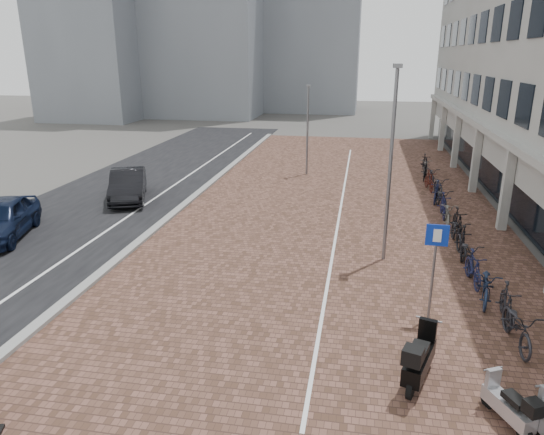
% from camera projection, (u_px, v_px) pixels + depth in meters
% --- Properties ---
extents(ground, '(140.00, 140.00, 0.00)m').
position_uv_depth(ground, '(230.00, 339.00, 12.59)').
color(ground, '#474442').
rests_on(ground, ground).
extents(plaza_brick, '(14.50, 42.00, 0.04)m').
position_uv_depth(plaza_brick, '(337.00, 207.00, 23.47)').
color(plaza_brick, brown).
rests_on(plaza_brick, ground).
extents(street_asphalt, '(8.00, 50.00, 0.03)m').
position_uv_depth(street_asphalt, '(119.00, 196.00, 25.33)').
color(street_asphalt, black).
rests_on(street_asphalt, ground).
extents(curb, '(0.35, 42.00, 0.14)m').
position_uv_depth(curb, '(192.00, 198.00, 24.65)').
color(curb, gray).
rests_on(curb, ground).
extents(lane_line, '(0.12, 44.00, 0.00)m').
position_uv_depth(lane_line, '(156.00, 197.00, 24.99)').
color(lane_line, white).
rests_on(lane_line, street_asphalt).
extents(parking_line, '(0.10, 30.00, 0.00)m').
position_uv_depth(parking_line, '(341.00, 207.00, 23.43)').
color(parking_line, white).
rests_on(parking_line, plaza_brick).
extents(car_navy, '(3.05, 4.87, 1.55)m').
position_uv_depth(car_navy, '(2.00, 219.00, 19.35)').
color(car_navy, black).
rests_on(car_navy, ground).
extents(car_dark, '(3.14, 4.77, 1.49)m').
position_uv_depth(car_dark, '(128.00, 185.00, 24.48)').
color(car_dark, black).
rests_on(car_dark, ground).
extents(scooter_mid, '(1.12, 1.91, 1.25)m').
position_uv_depth(scooter_mid, '(420.00, 357.00, 10.76)').
color(scooter_mid, black).
rests_on(scooter_mid, ground).
extents(scooter_back, '(1.01, 1.44, 0.96)m').
position_uv_depth(scooter_back, '(509.00, 404.00, 9.53)').
color(scooter_back, silver).
rests_on(scooter_back, ground).
extents(parking_sign, '(0.57, 0.09, 2.72)m').
position_uv_depth(parking_sign, '(435.00, 256.00, 12.93)').
color(parking_sign, slate).
rests_on(parking_sign, ground).
extents(lamp_near, '(0.12, 0.12, 6.50)m').
position_uv_depth(lamp_near, '(390.00, 169.00, 16.46)').
color(lamp_near, gray).
rests_on(lamp_near, ground).
extents(lamp_far, '(0.12, 0.12, 5.15)m').
position_uv_depth(lamp_far, '(307.00, 131.00, 29.09)').
color(lamp_far, slate).
rests_on(lamp_far, ground).
extents(bike_row, '(1.16, 21.44, 1.05)m').
position_uv_depth(bike_row, '(448.00, 210.00, 21.24)').
color(bike_row, black).
rests_on(bike_row, ground).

